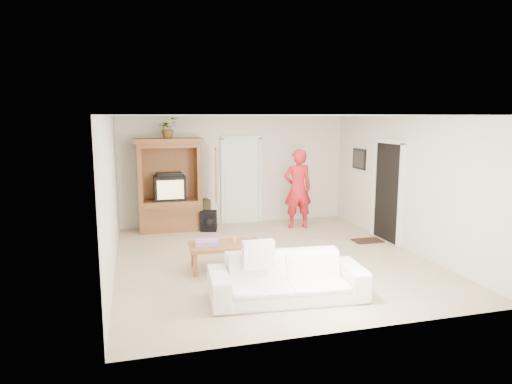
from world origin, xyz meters
TOP-DOWN VIEW (x-y plane):
  - floor at (0.00, 0.00)m, footprint 6.00×6.00m
  - ceiling at (0.00, 0.00)m, footprint 6.00×6.00m
  - wall_back at (0.00, 3.00)m, footprint 5.50×0.00m
  - wall_front at (0.00, -3.00)m, footprint 5.50×0.00m
  - wall_left at (-2.75, 0.00)m, footprint 0.00×6.00m
  - wall_right at (2.75, 0.00)m, footprint 0.00×6.00m
  - armoire at (-1.58, 2.66)m, footprint 1.82×1.14m
  - door_back at (0.15, 2.97)m, footprint 0.85×0.05m
  - doorway_right at (2.73, 0.60)m, footprint 0.05×0.90m
  - framed_picture at (2.73, 1.90)m, footprint 0.03×0.60m
  - doormat at (2.30, 0.60)m, footprint 0.60×0.40m
  - plant at (-1.60, 2.63)m, footprint 0.54×0.54m
  - man at (1.29, 2.11)m, footprint 0.69×0.47m
  - sofa at (-0.33, -1.87)m, footprint 2.26×1.03m
  - coffee_table at (-0.93, -0.37)m, footprint 1.25×0.73m
  - towel at (-1.23, -0.37)m, footprint 0.43×0.36m
  - candle at (-0.76, -0.32)m, footprint 0.08×0.08m
  - backpack_black at (-0.78, 2.29)m, footprint 0.42×0.32m
  - backpack_olive at (-0.84, 2.85)m, footprint 0.39×0.33m

SIDE VIEW (x-z plane):
  - floor at x=0.00m, z-range 0.00..0.00m
  - doormat at x=2.30m, z-range 0.00..0.02m
  - backpack_black at x=-0.78m, z-range 0.00..0.46m
  - sofa at x=-0.33m, z-range 0.00..0.64m
  - backpack_olive at x=-0.84m, z-range 0.00..0.65m
  - coffee_table at x=-0.93m, z-range 0.17..0.62m
  - towel at x=-1.23m, z-range 0.45..0.53m
  - candle at x=-0.76m, z-range 0.45..0.55m
  - armoire at x=-1.58m, z-range -0.14..1.96m
  - man at x=1.29m, z-range 0.00..1.84m
  - door_back at x=0.15m, z-range 0.00..2.04m
  - doorway_right at x=2.73m, z-range 0.00..2.04m
  - wall_back at x=0.00m, z-range -1.45..4.05m
  - wall_front at x=0.00m, z-range -1.45..4.05m
  - wall_left at x=-2.75m, z-range -1.70..4.30m
  - wall_right at x=2.75m, z-range -1.70..4.30m
  - framed_picture at x=2.73m, z-range 1.36..1.84m
  - plant at x=-1.60m, z-range 2.10..2.56m
  - ceiling at x=0.00m, z-range 2.60..2.60m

